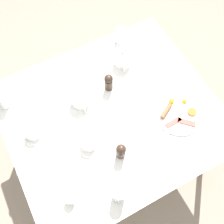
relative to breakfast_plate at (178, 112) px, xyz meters
name	(u,v)px	position (x,y,z in m)	size (l,w,h in m)	color
ground_plane	(112,152)	(0.18, 0.34, -0.75)	(8.00, 8.00, 0.00)	gray
table	(112,118)	(0.18, 0.34, -0.07)	(1.06, 1.21, 0.75)	white
breakfast_plate	(178,112)	(0.00, 0.00, 0.00)	(0.29, 0.29, 0.04)	white
teapot_near	(80,98)	(0.33, 0.47, 0.04)	(0.20, 0.11, 0.12)	white
teapot_far	(123,58)	(0.46, 0.11, 0.04)	(0.19, 0.11, 0.12)	white
teacup_with_saucer_left	(33,133)	(0.26, 0.79, 0.02)	(0.14, 0.14, 0.06)	white
teacup_with_saucer_right	(88,144)	(0.06, 0.55, 0.02)	(0.14, 0.14, 0.06)	white
water_glass_tall	(121,35)	(0.62, 0.04, 0.05)	(0.07, 0.07, 0.11)	white
water_glass_short	(1,99)	(0.53, 0.87, 0.05)	(0.07, 0.07, 0.12)	white
wine_glass_spare	(119,195)	(-0.25, 0.53, 0.05)	(0.07, 0.07, 0.13)	white
creamer_jug	(70,199)	(-0.15, 0.75, 0.02)	(0.08, 0.05, 0.06)	white
pepper_grinder	(109,82)	(0.34, 0.28, 0.06)	(0.05, 0.05, 0.13)	#38281E
salt_grinder	(121,151)	(-0.07, 0.42, 0.06)	(0.05, 0.05, 0.13)	#38281E
napkin_folded	(44,88)	(0.52, 0.63, 0.00)	(0.14, 0.17, 0.01)	white
fork_by_plate	(161,56)	(0.39, -0.14, -0.01)	(0.14, 0.14, 0.00)	silver
knife_by_plate	(161,164)	(-0.21, 0.25, -0.01)	(0.22, 0.06, 0.00)	silver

